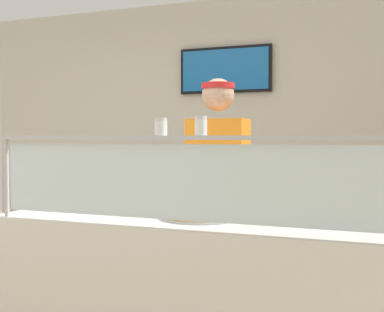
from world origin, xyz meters
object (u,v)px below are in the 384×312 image
(pepper_flake_shaker, at_px, (201,127))
(worker_figure, at_px, (218,195))
(pizza_server, at_px, (199,212))
(parmesan_shaker, at_px, (161,128))
(pizza_box_stack, at_px, (104,184))
(pizza_tray, at_px, (201,216))

(pepper_flake_shaker, relative_size, worker_figure, 0.05)
(pizza_server, height_order, parmesan_shaker, parmesan_shaker)
(pizza_box_stack, bearing_deg, pepper_flake_shaker, -48.96)
(pizza_box_stack, bearing_deg, pizza_tray, -46.21)
(worker_figure, bearing_deg, pizza_server, -79.65)
(pizza_tray, distance_m, parmesan_shaker, 0.57)
(parmesan_shaker, bearing_deg, pizza_tray, 75.72)
(pizza_server, distance_m, parmesan_shaker, 0.54)
(pizza_tray, relative_size, worker_figure, 0.24)
(worker_figure, xyz_separation_m, pizza_box_stack, (-1.55, 1.12, -0.07))
(pizza_server, bearing_deg, pizza_box_stack, 150.24)
(pizza_server, height_order, worker_figure, worker_figure)
(pepper_flake_shaker, bearing_deg, pizza_server, 112.63)
(parmesan_shaker, bearing_deg, pizza_box_stack, 127.62)
(pizza_server, relative_size, pizza_box_stack, 0.61)
(parmesan_shaker, relative_size, pizza_box_stack, 0.19)
(pizza_tray, relative_size, parmesan_shaker, 5.02)
(pizza_tray, xyz_separation_m, pepper_flake_shaker, (0.12, -0.32, 0.46))
(pizza_server, distance_m, pepper_flake_shaker, 0.55)
(parmesan_shaker, distance_m, pepper_flake_shaker, 0.21)
(pepper_flake_shaker, height_order, pizza_box_stack, pepper_flake_shaker)
(worker_figure, relative_size, pizza_box_stack, 3.83)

